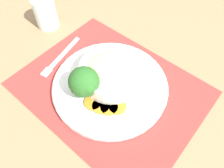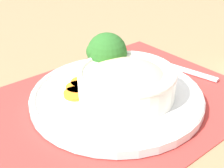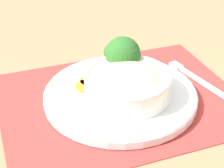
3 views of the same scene
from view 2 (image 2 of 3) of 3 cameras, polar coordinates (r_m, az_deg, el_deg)
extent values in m
plane|color=#8C704C|center=(0.59, 0.87, -3.36)|extent=(4.00, 4.00, 0.00)
cube|color=#B2332D|center=(0.59, 0.87, -3.19)|extent=(0.53, 0.43, 0.00)
cylinder|color=white|center=(0.59, 0.87, -2.37)|extent=(0.32, 0.32, 0.02)
torus|color=white|center=(0.58, 0.88, -1.70)|extent=(0.32, 0.32, 0.01)
cylinder|color=silver|center=(0.56, 2.68, 0.03)|extent=(0.18, 0.18, 0.05)
torus|color=silver|center=(0.55, 2.73, 2.18)|extent=(0.18, 0.18, 0.01)
ellipsoid|color=beige|center=(0.56, 2.71, 1.10)|extent=(0.14, 0.14, 0.05)
cylinder|color=#84AD5B|center=(0.64, -0.89, 2.36)|extent=(0.02, 0.02, 0.02)
sphere|color=#286023|center=(0.62, -0.92, 5.76)|extent=(0.08, 0.08, 0.08)
sphere|color=#286023|center=(0.61, -3.08, 5.96)|extent=(0.04, 0.04, 0.04)
sphere|color=#286023|center=(0.63, 0.92, 6.40)|extent=(0.03, 0.03, 0.03)
cylinder|color=orange|center=(0.63, -4.12, 1.02)|extent=(0.05, 0.05, 0.01)
cylinder|color=orange|center=(0.61, -5.40, 0.25)|extent=(0.05, 0.05, 0.01)
cylinder|color=orange|center=(0.60, -6.24, -0.69)|extent=(0.05, 0.05, 0.01)
cylinder|color=orange|center=(0.58, -6.56, -1.75)|extent=(0.05, 0.05, 0.01)
cube|color=silver|center=(0.72, 12.20, 2.81)|extent=(0.03, 0.18, 0.01)
cube|color=silver|center=(0.75, 7.05, 4.47)|extent=(0.02, 0.03, 0.01)
camera|label=1|loc=(0.68, -41.12, 40.71)|focal=35.00mm
camera|label=3|loc=(0.28, 128.59, 11.06)|focal=60.00mm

